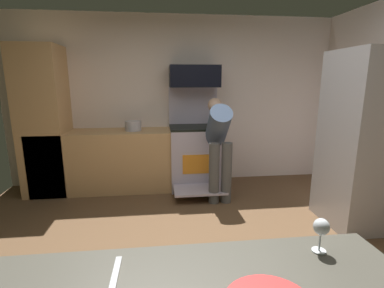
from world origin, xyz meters
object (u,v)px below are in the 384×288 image
(wine_glass_near, at_px, (321,228))
(stock_pot, at_px, (133,126))
(oven_range, at_px, (195,154))
(refrigerator, at_px, (369,141))
(microwave, at_px, (194,76))
(person_cook, at_px, (219,140))

(wine_glass_near, height_order, stock_pot, wine_glass_near)
(oven_range, xyz_separation_m, refrigerator, (1.77, -1.39, 0.46))
(microwave, height_order, wine_glass_near, microwave)
(stock_pot, bearing_deg, oven_range, -0.94)
(microwave, height_order, refrigerator, refrigerator)
(oven_range, relative_size, person_cook, 1.10)
(microwave, bearing_deg, person_cook, -66.82)
(oven_range, distance_m, refrigerator, 2.29)
(microwave, xyz_separation_m, stock_pot, (-0.92, -0.08, -0.72))
(wine_glass_near, bearing_deg, oven_range, 92.40)
(oven_range, distance_m, microwave, 1.18)
(refrigerator, height_order, wine_glass_near, refrigerator)
(microwave, xyz_separation_m, person_cook, (0.26, -0.60, -0.86))
(person_cook, bearing_deg, oven_range, 116.96)
(microwave, bearing_deg, oven_range, -90.00)
(person_cook, relative_size, stock_pot, 5.78)
(microwave, height_order, person_cook, microwave)
(microwave, relative_size, refrigerator, 0.38)
(refrigerator, xyz_separation_m, stock_pot, (-2.69, 1.40, -0.00))
(microwave, xyz_separation_m, wine_glass_near, (0.13, -3.28, -0.68))
(microwave, bearing_deg, refrigerator, -39.98)
(person_cook, bearing_deg, wine_glass_near, -92.64)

